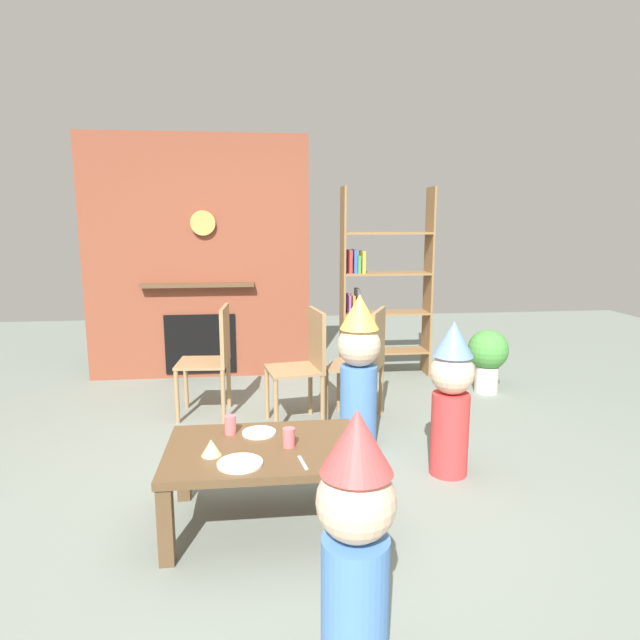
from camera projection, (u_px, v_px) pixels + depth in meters
The scene contains 18 objects.
ground_plane at pixel (302, 493), 3.19m from camera, with size 12.00×12.00×0.00m, color gray.
brick_fireplace_feature at pixel (198, 259), 5.42m from camera, with size 2.20×0.28×2.40m.
bookshelf at pixel (378, 291), 5.49m from camera, with size 0.90×0.28×1.90m.
coffee_table at pixel (264, 458), 2.82m from camera, with size 1.00×0.70×0.42m.
paper_cup_near_left at pixel (347, 451), 2.62m from camera, with size 0.06×0.06×0.11m, color #669EE0.
paper_cup_near_right at pixel (230, 425), 2.97m from camera, with size 0.06×0.06×0.10m, color #E5666B.
paper_cup_center at pixel (289, 438), 2.79m from camera, with size 0.06×0.06×0.10m, color #E5666B.
paper_plate_front at pixel (240, 463), 2.60m from camera, with size 0.22×0.22×0.01m, color white.
paper_plate_rear at pixel (259, 432), 2.98m from camera, with size 0.18×0.18×0.01m, color white.
birthday_cake_slice at pixel (211, 447), 2.69m from camera, with size 0.10×0.10×0.08m, color #EAC68C.
table_fork at pixel (303, 463), 2.61m from camera, with size 0.15×0.02×0.01m, color silver.
child_with_cone_hat at pixel (356, 540), 1.82m from camera, with size 0.27×0.27×0.98m.
child_in_pink at pixel (451, 395), 3.35m from camera, with size 0.27×0.27×0.98m.
child_by_the_chairs at pixel (359, 367), 3.78m from camera, with size 0.30×0.30×1.08m.
dining_chair_left at pixel (214, 354), 4.39m from camera, with size 0.43×0.43×0.90m.
dining_chair_middle at pixel (305, 360), 4.21m from camera, with size 0.46×0.46×0.90m.
dining_chair_right at pixel (366, 358), 4.26m from camera, with size 0.53×0.53×0.90m.
potted_plant_tall at pixel (488, 355), 5.01m from camera, with size 0.37×0.37×0.59m.
Camera 1 is at (-0.23, -2.95, 1.57)m, focal length 30.59 mm.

